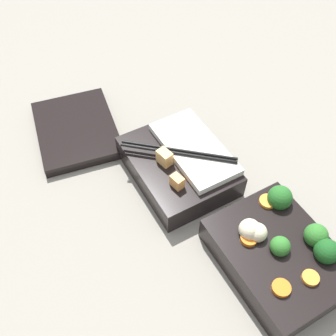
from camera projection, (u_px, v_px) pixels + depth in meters
The scene contains 4 objects.
ground_plane at pixel (225, 223), 0.62m from camera, with size 3.00×3.00×0.00m, color gray.
bento_tray_vegetable at pixel (279, 252), 0.56m from camera, with size 0.19×0.14×0.07m.
bento_tray_rice at pixel (180, 164), 0.66m from camera, with size 0.19×0.15×0.07m.
bento_lid at pixel (76, 129), 0.74m from camera, with size 0.18×0.14×0.02m, color black.
Camera 1 is at (-0.24, 0.24, 0.53)m, focal length 42.00 mm.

